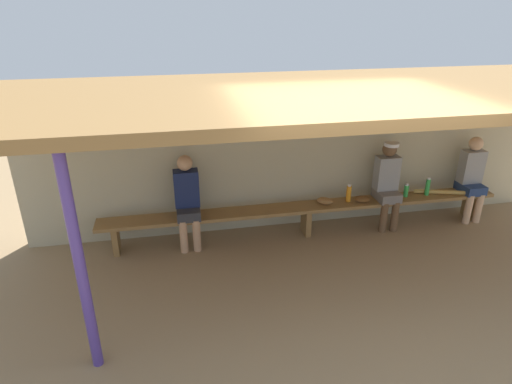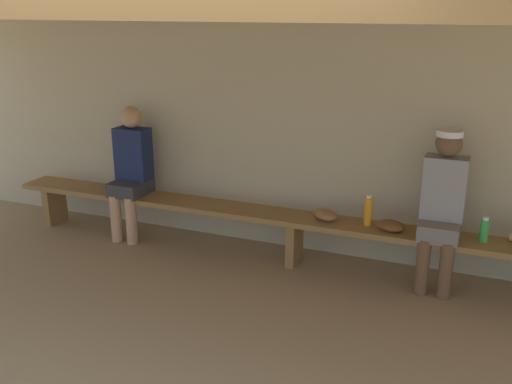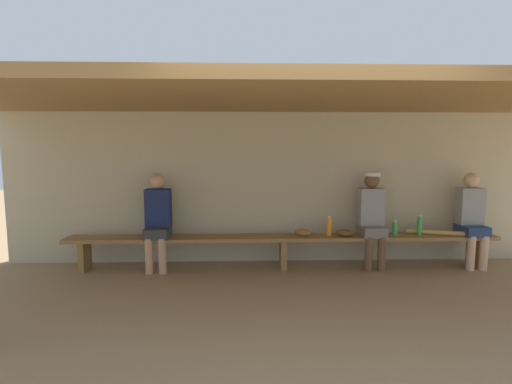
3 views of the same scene
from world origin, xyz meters
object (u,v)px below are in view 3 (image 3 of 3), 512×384
(water_bottle_orange, at_px, (395,228))
(baseball_glove_worn, at_px, (303,232))
(player_in_blue, at_px, (158,218))
(player_shirtless_tan, at_px, (472,216))
(baseball_glove_tan, at_px, (345,233))
(water_bottle_blue, at_px, (329,226))
(player_near_post, at_px, (372,215))
(water_bottle_green, at_px, (420,225))
(baseball_bat, at_px, (435,232))
(bench, at_px, (283,241))

(water_bottle_orange, height_order, baseball_glove_worn, water_bottle_orange)
(player_in_blue, relative_size, baseball_glove_worn, 5.56)
(baseball_glove_worn, bearing_deg, player_shirtless_tan, 35.58)
(player_in_blue, bearing_deg, baseball_glove_tan, -0.83)
(water_bottle_orange, relative_size, water_bottle_blue, 0.76)
(player_in_blue, bearing_deg, player_near_post, 0.01)
(player_shirtless_tan, height_order, water_bottle_blue, player_shirtless_tan)
(player_in_blue, height_order, baseball_glove_tan, player_in_blue)
(water_bottle_green, height_order, baseball_bat, water_bottle_green)
(bench, distance_m, player_near_post, 1.30)
(water_bottle_blue, xyz_separation_m, baseball_glove_tan, (0.21, -0.06, -0.09))
(player_in_blue, distance_m, baseball_bat, 3.90)
(bench, xyz_separation_m, baseball_bat, (2.16, -0.00, 0.11))
(player_near_post, bearing_deg, player_shirtless_tan, -0.02)
(bench, height_order, baseball_glove_worn, baseball_glove_worn)
(bench, distance_m, water_bottle_blue, 0.68)
(water_bottle_blue, bearing_deg, player_shirtless_tan, -0.54)
(player_near_post, relative_size, water_bottle_green, 4.74)
(player_near_post, height_order, player_shirtless_tan, player_near_post)
(water_bottle_blue, bearing_deg, baseball_glove_tan, -15.45)
(baseball_glove_tan, height_order, baseball_glove_worn, same)
(water_bottle_orange, bearing_deg, water_bottle_blue, 179.68)
(player_in_blue, bearing_deg, water_bottle_blue, 0.46)
(player_shirtless_tan, bearing_deg, player_near_post, 179.98)
(bench, relative_size, player_shirtless_tan, 4.49)
(baseball_bat, bearing_deg, baseball_glove_worn, -164.02)
(player_in_blue, bearing_deg, baseball_glove_worn, 0.39)
(player_shirtless_tan, relative_size, baseball_glove_worn, 5.56)
(player_near_post, bearing_deg, water_bottle_blue, 178.21)
(water_bottle_blue, xyz_separation_m, baseball_bat, (1.51, -0.02, -0.10))
(water_bottle_orange, distance_m, baseball_bat, 0.57)
(water_bottle_blue, height_order, baseball_glove_tan, water_bottle_blue)
(player_in_blue, xyz_separation_m, water_bottle_blue, (2.39, 0.02, -0.14))
(bench, bearing_deg, water_bottle_blue, 1.95)
(water_bottle_orange, bearing_deg, baseball_glove_worn, -179.99)
(baseball_glove_worn, bearing_deg, player_near_post, 35.13)
(water_bottle_blue, height_order, water_bottle_green, water_bottle_green)
(baseball_bat, bearing_deg, player_in_blue, -163.56)
(player_near_post, distance_m, baseball_bat, 0.94)
(water_bottle_orange, bearing_deg, player_in_blue, -179.76)
(bench, bearing_deg, water_bottle_green, 0.26)
(baseball_glove_tan, bearing_deg, player_in_blue, 15.74)
(water_bottle_orange, height_order, baseball_glove_tan, water_bottle_orange)
(baseball_bat, bearing_deg, water_bottle_orange, -165.22)
(player_near_post, xyz_separation_m, baseball_glove_tan, (-0.39, -0.04, -0.24))
(player_in_blue, relative_size, water_bottle_blue, 4.87)
(player_shirtless_tan, bearing_deg, baseball_glove_tan, -178.82)
(bench, distance_m, player_in_blue, 1.77)
(water_bottle_blue, bearing_deg, bench, -178.05)
(player_in_blue, distance_m, water_bottle_orange, 3.33)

